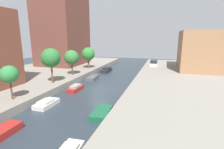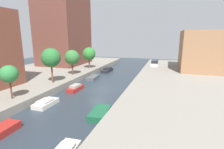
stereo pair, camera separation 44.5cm
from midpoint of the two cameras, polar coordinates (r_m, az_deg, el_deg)
The scene contains 16 objects.
ground_plane at distance 27.06m, azimuth -5.41°, elevation -5.12°, with size 84.00×84.00×0.00m, color #28333D.
quay_left at distance 35.35m, azimuth -28.52°, elevation -1.55°, with size 20.00×64.00×1.00m, color gray.
quay_right at distance 25.49m, azimuth 27.76°, elevation -6.52°, with size 20.00×64.00×1.00m, color gray.
apartment_tower_far at distance 47.48m, azimuth -16.64°, elevation 14.93°, with size 10.00×12.26×19.09m, color brown.
low_block_right at distance 42.33m, azimuth 28.25°, elevation 7.12°, with size 10.00×11.73×8.50m, color #9E704C.
street_tree_1 at distance 22.75m, azimuth -31.81°, elevation 0.01°, with size 2.05×2.05×4.04m.
street_tree_2 at distance 28.10m, azimuth -20.36°, elevation 5.27°, with size 2.98×2.98×5.51m.
street_tree_3 at distance 33.23m, azimuth -13.85°, elevation 5.61°, with size 2.77×2.77×4.78m.
street_tree_4 at distance 39.76m, azimuth -8.33°, elevation 6.86°, with size 3.02×3.02×4.84m.
parked_car at distance 44.42m, azimuth 13.65°, elevation 3.69°, with size 1.95×4.30×1.43m.
moored_boat_left_1 at distance 17.83m, azimuth -34.11°, elevation -16.01°, with size 1.62×3.46×0.65m.
moored_boat_left_2 at distance 22.30m, azimuth -21.75°, elevation -9.04°, with size 1.67×3.16×0.76m.
moored_boat_left_3 at distance 26.98m, azimuth -12.62°, elevation -4.54°, with size 1.32×3.37×0.94m.
moored_boat_left_4 at distance 33.75m, azimuth -6.93°, elevation -1.06°, with size 1.85×3.86×0.57m.
moored_boat_left_5 at distance 40.58m, azimuth -2.22°, elevation 1.51°, with size 1.80×4.27×0.94m.
moored_boat_right_2 at distance 18.37m, azimuth -4.22°, elevation -12.87°, with size 1.94×3.49×0.65m.
Camera 1 is at (9.79, -23.83, 8.22)m, focal length 27.13 mm.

